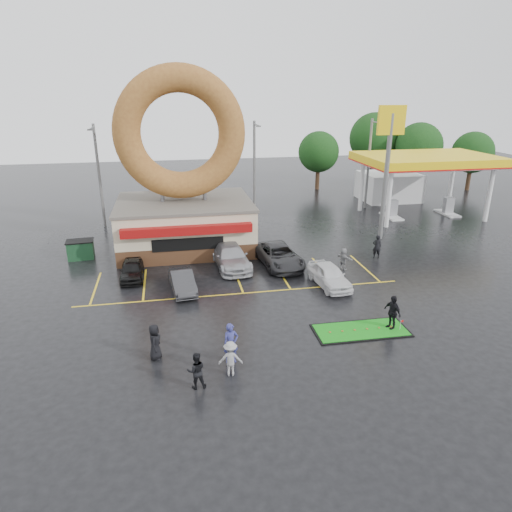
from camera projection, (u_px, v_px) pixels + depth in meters
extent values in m
plane|color=black|center=(254.00, 319.00, 24.76)|extent=(120.00, 120.00, 0.00)
cube|color=#472B19|center=(186.00, 239.00, 36.00)|extent=(10.00, 8.00, 1.20)
cube|color=beige|center=(185.00, 218.00, 35.39)|extent=(10.00, 8.00, 2.30)
cube|color=#59544C|center=(184.00, 202.00, 34.96)|extent=(10.20, 8.20, 0.20)
cube|color=maroon|center=(187.00, 230.00, 31.34)|extent=(9.00, 0.60, 0.60)
cylinder|color=slate|center=(162.00, 194.00, 34.43)|extent=(0.30, 0.30, 1.20)
cylinder|color=slate|center=(205.00, 192.00, 35.00)|extent=(0.30, 0.30, 1.20)
torus|color=brown|center=(180.00, 133.00, 33.19)|extent=(9.60, 2.00, 9.60)
cylinder|color=silver|center=(389.00, 200.00, 40.36)|extent=(0.40, 0.40, 5.00)
cylinder|color=silver|center=(489.00, 195.00, 42.13)|extent=(0.40, 0.40, 5.00)
cylinder|color=silver|center=(362.00, 186.00, 45.89)|extent=(0.40, 0.40, 5.00)
cylinder|color=silver|center=(451.00, 183.00, 47.66)|extent=(0.40, 0.40, 5.00)
cube|color=silver|center=(426.00, 162.00, 43.06)|extent=(12.00, 8.00, 0.50)
cube|color=yellow|center=(427.00, 159.00, 42.95)|extent=(12.30, 8.30, 0.70)
cube|color=#99999E|center=(392.00, 208.00, 44.03)|extent=(0.90, 0.60, 1.60)
cube|color=#99999E|center=(448.00, 205.00, 45.09)|extent=(0.90, 0.60, 1.60)
cube|color=silver|center=(389.00, 186.00, 50.81)|extent=(6.00, 5.00, 3.00)
cylinder|color=slate|center=(386.00, 179.00, 36.38)|extent=(0.36, 0.36, 10.00)
cube|color=yellow|center=(392.00, 120.00, 34.82)|extent=(2.20, 0.30, 2.20)
cylinder|color=slate|center=(99.00, 177.00, 39.86)|extent=(0.24, 0.24, 9.00)
cylinder|color=slate|center=(92.00, 128.00, 37.49)|extent=(0.12, 2.00, 0.12)
cube|color=slate|center=(90.00, 130.00, 36.58)|extent=(0.40, 0.18, 0.12)
cylinder|color=slate|center=(254.00, 170.00, 43.26)|extent=(0.24, 0.24, 9.00)
cylinder|color=slate|center=(256.00, 125.00, 40.88)|extent=(0.12, 2.00, 0.12)
cube|color=slate|center=(258.00, 126.00, 39.98)|extent=(0.40, 0.18, 0.12)
cylinder|color=slate|center=(368.00, 165.00, 46.30)|extent=(0.24, 0.24, 9.00)
cylinder|color=slate|center=(376.00, 122.00, 43.92)|extent=(0.12, 2.00, 0.12)
cube|color=slate|center=(381.00, 124.00, 43.02)|extent=(0.40, 0.18, 0.12)
cylinder|color=#332114|center=(415.00, 177.00, 56.49)|extent=(0.50, 0.50, 2.88)
sphere|color=black|center=(419.00, 146.00, 55.19)|extent=(5.60, 5.60, 5.60)
cylinder|color=#332114|center=(468.00, 180.00, 55.77)|extent=(0.50, 0.50, 2.52)
sphere|color=black|center=(473.00, 152.00, 54.63)|extent=(4.90, 4.90, 4.90)
cylinder|color=#332114|center=(371.00, 171.00, 59.41)|extent=(0.50, 0.50, 3.24)
sphere|color=black|center=(374.00, 138.00, 57.95)|extent=(6.30, 6.30, 6.30)
cylinder|color=#332114|center=(317.00, 179.00, 56.28)|extent=(0.50, 0.50, 2.52)
sphere|color=black|center=(319.00, 152.00, 55.14)|extent=(4.90, 4.90, 4.90)
imported|color=black|center=(132.00, 270.00, 29.86)|extent=(1.46, 3.61, 1.23)
imported|color=#2F2E31|center=(182.00, 281.00, 28.02)|extent=(1.76, 3.97, 1.27)
imported|color=#A1A1A6|center=(231.00, 256.00, 31.79)|extent=(2.60, 5.48, 1.54)
imported|color=#2A2A2C|center=(279.00, 256.00, 32.01)|extent=(3.05, 5.59, 1.49)
imported|color=silver|center=(329.00, 275.00, 28.73)|extent=(2.07, 4.28, 1.41)
imported|color=navy|center=(231.00, 343.00, 20.58)|extent=(0.79, 0.60, 1.93)
imported|color=black|center=(196.00, 371.00, 18.86)|extent=(0.81, 0.64, 1.62)
imported|color=gray|center=(231.00, 359.00, 19.70)|extent=(1.12, 0.75, 1.62)
imported|color=black|center=(155.00, 342.00, 20.87)|extent=(0.68, 0.93, 1.75)
imported|color=black|center=(392.00, 312.00, 23.48)|extent=(0.77, 1.19, 1.89)
imported|color=gray|center=(343.00, 259.00, 31.37)|extent=(1.00, 1.47, 1.52)
imported|color=black|center=(377.00, 247.00, 33.38)|extent=(0.72, 0.54, 1.77)
cube|color=#1A4426|center=(81.00, 250.00, 33.40)|extent=(1.89, 1.33, 1.30)
cube|color=black|center=(361.00, 330.00, 23.55)|extent=(4.92, 2.18, 0.06)
cube|color=#168416|center=(361.00, 330.00, 23.54)|extent=(4.69, 1.95, 0.03)
cylinder|color=silver|center=(400.00, 325.00, 23.47)|extent=(0.02, 0.02, 0.56)
cube|color=red|center=(402.00, 321.00, 23.40)|extent=(0.14, 0.01, 0.10)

